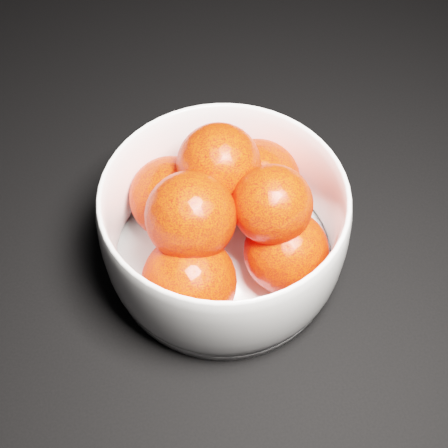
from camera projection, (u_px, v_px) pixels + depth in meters
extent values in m
cylinder|color=white|center=(224.00, 257.00, 0.55)|extent=(0.19, 0.19, 0.01)
sphere|color=#F61F06|center=(257.00, 182.00, 0.55)|extent=(0.08, 0.08, 0.08)
sphere|color=#F61F06|center=(171.00, 198.00, 0.54)|extent=(0.07, 0.07, 0.07)
sphere|color=#F61F06|center=(189.00, 282.00, 0.49)|extent=(0.08, 0.08, 0.08)
sphere|color=#F61F06|center=(286.00, 252.00, 0.51)|extent=(0.07, 0.07, 0.07)
sphere|color=#F61F06|center=(219.00, 165.00, 0.51)|extent=(0.07, 0.07, 0.07)
sphere|color=#F61F06|center=(191.00, 216.00, 0.47)|extent=(0.07, 0.07, 0.07)
sphere|color=#F61F06|center=(272.00, 205.00, 0.48)|extent=(0.06, 0.06, 0.06)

